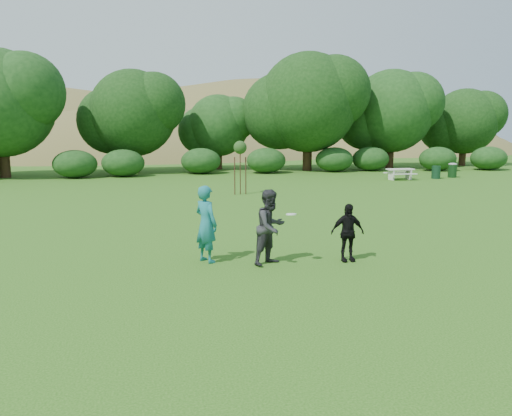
{
  "coord_description": "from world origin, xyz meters",
  "views": [
    {
      "loc": [
        -3.3,
        -11.67,
        3.52
      ],
      "look_at": [
        0.0,
        3.0,
        1.1
      ],
      "focal_mm": 35.0,
      "sensor_mm": 36.0,
      "label": 1
    }
  ],
  "objects_px": {
    "trash_can_near": "(436,172)",
    "picnic_table": "(400,172)",
    "trash_can_lidded": "(452,170)",
    "player_black": "(347,233)",
    "sapling": "(240,149)",
    "player_teal": "(206,224)",
    "player_grey": "(271,227)"
  },
  "relations": [
    {
      "from": "player_black",
      "to": "player_teal",
      "type": "bearing_deg",
      "value": 170.59
    },
    {
      "from": "player_teal",
      "to": "sapling",
      "type": "relative_size",
      "value": 0.72
    },
    {
      "from": "trash_can_near",
      "to": "trash_can_lidded",
      "type": "relative_size",
      "value": 0.86
    },
    {
      "from": "player_teal",
      "to": "player_black",
      "type": "distance_m",
      "value": 3.75
    },
    {
      "from": "player_black",
      "to": "sapling",
      "type": "xyz_separation_m",
      "value": [
        -0.22,
        13.89,
        1.64
      ]
    },
    {
      "from": "trash_can_near",
      "to": "picnic_table",
      "type": "xyz_separation_m",
      "value": [
        -2.82,
        -0.12,
        0.07
      ]
    },
    {
      "from": "player_black",
      "to": "trash_can_lidded",
      "type": "relative_size",
      "value": 1.48
    },
    {
      "from": "player_black",
      "to": "trash_can_lidded",
      "type": "distance_m",
      "value": 25.56
    },
    {
      "from": "sapling",
      "to": "picnic_table",
      "type": "distance_m",
      "value": 13.28
    },
    {
      "from": "player_grey",
      "to": "picnic_table",
      "type": "height_order",
      "value": "player_grey"
    },
    {
      "from": "player_grey",
      "to": "player_black",
      "type": "bearing_deg",
      "value": -37.36
    },
    {
      "from": "trash_can_near",
      "to": "sapling",
      "type": "height_order",
      "value": "sapling"
    },
    {
      "from": "trash_can_near",
      "to": "picnic_table",
      "type": "height_order",
      "value": "trash_can_near"
    },
    {
      "from": "player_grey",
      "to": "player_black",
      "type": "height_order",
      "value": "player_grey"
    },
    {
      "from": "trash_can_lidded",
      "to": "sapling",
      "type": "bearing_deg",
      "value": -160.95
    },
    {
      "from": "sapling",
      "to": "player_teal",
      "type": "bearing_deg",
      "value": -104.69
    },
    {
      "from": "picnic_table",
      "to": "player_grey",
      "type": "bearing_deg",
      "value": -126.59
    },
    {
      "from": "player_grey",
      "to": "trash_can_lidded",
      "type": "distance_m",
      "value": 26.81
    },
    {
      "from": "player_black",
      "to": "trash_can_near",
      "type": "distance_m",
      "value": 24.11
    },
    {
      "from": "trash_can_near",
      "to": "trash_can_lidded",
      "type": "height_order",
      "value": "trash_can_lidded"
    },
    {
      "from": "trash_can_near",
      "to": "sapling",
      "type": "bearing_deg",
      "value": -160.83
    },
    {
      "from": "sapling",
      "to": "trash_can_lidded",
      "type": "bearing_deg",
      "value": 19.05
    },
    {
      "from": "player_teal",
      "to": "player_black",
      "type": "xyz_separation_m",
      "value": [
        3.67,
        -0.75,
        -0.24
      ]
    },
    {
      "from": "trash_can_lidded",
      "to": "player_teal",
      "type": "bearing_deg",
      "value": -136.71
    },
    {
      "from": "picnic_table",
      "to": "trash_can_lidded",
      "type": "bearing_deg",
      "value": 8.4
    },
    {
      "from": "player_grey",
      "to": "player_black",
      "type": "xyz_separation_m",
      "value": [
        2.06,
        -0.16,
        -0.21
      ]
    },
    {
      "from": "sapling",
      "to": "picnic_table",
      "type": "bearing_deg",
      "value": 22.7
    },
    {
      "from": "player_teal",
      "to": "player_black",
      "type": "relative_size",
      "value": 1.32
    },
    {
      "from": "player_black",
      "to": "trash_can_near",
      "type": "relative_size",
      "value": 1.73
    },
    {
      "from": "player_black",
      "to": "picnic_table",
      "type": "height_order",
      "value": "player_black"
    },
    {
      "from": "player_teal",
      "to": "trash_can_lidded",
      "type": "xyz_separation_m",
      "value": [
        20.04,
        18.87,
        -0.48
      ]
    },
    {
      "from": "player_black",
      "to": "sapling",
      "type": "height_order",
      "value": "sapling"
    }
  ]
}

